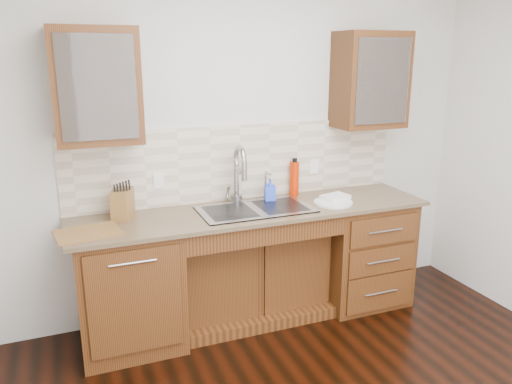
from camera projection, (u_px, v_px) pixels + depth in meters
name	position (u px, v px, depth m)	size (l,w,h in m)	color
wall_back	(238.00, 143.00, 3.94)	(4.00, 0.10, 2.70)	silver
base_cabinet_left	(129.00, 287.00, 3.52)	(0.70, 0.62, 0.88)	#593014
base_cabinet_center	(250.00, 273.00, 3.96)	(1.20, 0.44, 0.70)	#593014
base_cabinet_right	(359.00, 250.00, 4.19)	(0.70, 0.62, 0.88)	#593014
countertop	(255.00, 211.00, 3.72)	(2.70, 0.65, 0.03)	#84705B
backsplash	(240.00, 162.00, 3.92)	(2.70, 0.02, 0.59)	beige
sink	(256.00, 221.00, 3.73)	(0.84, 0.46, 0.19)	#9E9EA5
faucet	(236.00, 178.00, 3.83)	(0.04, 0.04, 0.40)	#999993
filter_tap	(266.00, 184.00, 3.95)	(0.02, 0.02, 0.24)	#999993
upper_cabinet_left	(96.00, 86.00, 3.24)	(0.55, 0.34, 0.75)	#593014
upper_cabinet_right	(370.00, 80.00, 3.98)	(0.55, 0.34, 0.75)	#593014
outlet_left	(159.00, 181.00, 3.70)	(0.08, 0.01, 0.12)	white
outlet_right	(314.00, 167.00, 4.16)	(0.08, 0.01, 0.12)	white
soap_bottle	(270.00, 190.00, 3.90)	(0.08, 0.08, 0.18)	blue
water_bottle	(294.00, 179.00, 4.06)	(0.07, 0.07, 0.28)	red
plate	(333.00, 203.00, 3.86)	(0.30, 0.30, 0.02)	silver
dish_towel	(335.00, 197.00, 3.92)	(0.21, 0.15, 0.03)	white
knife_block	(123.00, 204.00, 3.48)	(0.12, 0.19, 0.21)	#A16749
cutting_board	(88.00, 233.00, 3.21)	(0.40, 0.28, 0.02)	brown
cup_left_a	(84.00, 94.00, 3.23)	(0.14, 0.14, 0.11)	white
cup_left_b	(110.00, 94.00, 3.29)	(0.10, 0.10, 0.09)	white
cup_right_a	(356.00, 87.00, 3.95)	(0.13, 0.13, 0.10)	silver
cup_right_b	(380.00, 86.00, 4.03)	(0.11, 0.11, 0.10)	white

